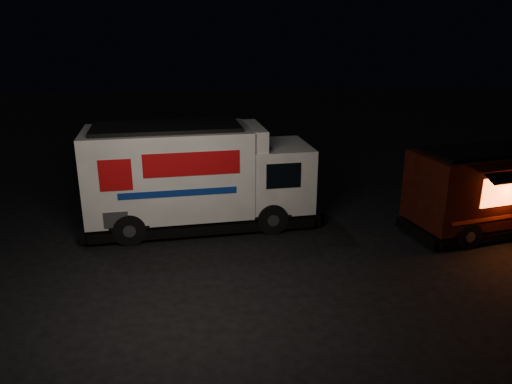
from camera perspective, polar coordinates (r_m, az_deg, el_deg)
name	(u,v)px	position (r m, az deg, el deg)	size (l,w,h in m)	color
ground	(256,255)	(14.87, -0.01, -7.26)	(80.00, 80.00, 0.00)	black
white_truck	(200,176)	(16.57, -6.37, 1.84)	(7.67, 2.62, 3.48)	white
red_truck	(496,189)	(17.98, 25.78, 0.27)	(6.02, 2.21, 2.80)	#38110A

